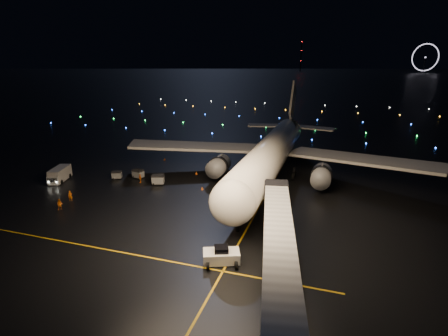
# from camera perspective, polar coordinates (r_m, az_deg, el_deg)

# --- Properties ---
(ground) EXTENTS (2000.00, 2000.00, 0.00)m
(ground) POSITION_cam_1_polar(r_m,az_deg,el_deg) (343.72, 14.47, 12.86)
(ground) COLOR black
(ground) RESTS_ON ground
(lane_centre) EXTENTS (0.25, 80.00, 0.02)m
(lane_centre) POSITION_cam_1_polar(r_m,az_deg,el_deg) (62.42, 6.98, -4.19)
(lane_centre) COLOR gold
(lane_centre) RESTS_ON ground
(lane_cross) EXTENTS (60.00, 0.25, 0.02)m
(lane_cross) POSITION_cam_1_polar(r_m,az_deg,el_deg) (48.03, -20.30, -12.06)
(lane_cross) COLOR gold
(lane_cross) RESTS_ON ground
(airliner) EXTENTS (62.24, 59.16, 17.56)m
(airliner) POSITION_cam_1_polar(r_m,az_deg,el_deg) (71.16, 8.38, 5.78)
(airliner) COLOR silver
(airliner) RESTS_ON ground
(pushback_tug) EXTENTS (4.74, 3.61, 2.01)m
(pushback_tug) POSITION_cam_1_polar(r_m,az_deg,el_deg) (41.80, -0.43, -13.94)
(pushback_tug) COLOR silver
(pushback_tug) RESTS_ON ground
(belt_loader) EXTENTS (7.06, 2.08, 3.40)m
(belt_loader) POSITION_cam_1_polar(r_m,az_deg,el_deg) (56.43, 0.76, -4.58)
(belt_loader) COLOR silver
(belt_loader) RESTS_ON ground
(service_truck) EXTENTS (4.33, 7.50, 2.63)m
(service_truck) POSITION_cam_1_polar(r_m,az_deg,el_deg) (75.47, -25.20, -0.90)
(service_truck) COLOR silver
(service_truck) RESTS_ON ground
(crew_a) EXTENTS (0.79, 0.73, 1.82)m
(crew_a) POSITION_cam_1_polar(r_m,az_deg,el_deg) (64.02, -23.81, -4.17)
(crew_a) COLOR orange
(crew_a) RESTS_ON ground
(crew_b) EXTENTS (1.13, 1.08, 1.84)m
(crew_b) POSITION_cam_1_polar(r_m,az_deg,el_deg) (60.92, -25.22, -5.41)
(crew_b) COLOR orange
(crew_b) RESTS_ON ground
(crew_c) EXTENTS (1.07, 0.96, 1.75)m
(crew_c) POSITION_cam_1_polar(r_m,az_deg,el_deg) (69.02, -13.53, -1.68)
(crew_c) COLOR orange
(crew_c) RESTS_ON ground
(safety_cone_0) EXTENTS (0.53, 0.53, 0.52)m
(safety_cone_0) POSITION_cam_1_polar(r_m,az_deg,el_deg) (63.97, -3.57, -3.31)
(safety_cone_0) COLOR orange
(safety_cone_0) RESTS_ON ground
(safety_cone_1) EXTENTS (0.60, 0.60, 0.54)m
(safety_cone_1) POSITION_cam_1_polar(r_m,az_deg,el_deg) (70.47, -1.24, -1.32)
(safety_cone_1) COLOR orange
(safety_cone_1) RESTS_ON ground
(safety_cone_2) EXTENTS (0.57, 0.57, 0.54)m
(safety_cone_2) POSITION_cam_1_polar(r_m,az_deg,el_deg) (72.61, -4.53, -0.81)
(safety_cone_2) COLOR orange
(safety_cone_2) RESTS_ON ground
(safety_cone_3) EXTENTS (0.56, 0.56, 0.55)m
(safety_cone_3) POSITION_cam_1_polar(r_m,az_deg,el_deg) (83.77, -9.66, 1.45)
(safety_cone_3) COLOR orange
(safety_cone_3) RESTS_ON ground
(ferris_wheel) EXTENTS (49.33, 16.80, 52.00)m
(ferris_wheel) POSITION_cam_1_polar(r_m,az_deg,el_deg) (776.37, 30.00, 15.22)
(ferris_wheel) COLOR black
(ferris_wheel) RESTS_ON ground
(radio_mast) EXTENTS (1.80, 1.80, 64.00)m
(radio_mast) POSITION_cam_1_polar(r_m,az_deg,el_deg) (786.63, 12.46, 17.46)
(radio_mast) COLOR black
(radio_mast) RESTS_ON ground
(taxiway_lights) EXTENTS (164.00, 92.00, 0.36)m
(taxiway_lights) POSITION_cam_1_polar(r_m,az_deg,el_deg) (151.60, 9.25, 8.43)
(taxiway_lights) COLOR black
(taxiway_lights) RESTS_ON ground
(baggage_cart_0) EXTENTS (2.61, 2.19, 1.90)m
(baggage_cart_0) POSITION_cam_1_polar(r_m,az_deg,el_deg) (67.50, -10.71, -1.86)
(baggage_cart_0) COLOR gray
(baggage_cart_0) RESTS_ON ground
(baggage_cart_1) EXTENTS (2.24, 1.77, 1.71)m
(baggage_cart_1) POSITION_cam_1_polar(r_m,az_deg,el_deg) (72.00, -13.84, -0.93)
(baggage_cart_1) COLOR gray
(baggage_cart_1) RESTS_ON ground
(baggage_cart_2) EXTENTS (2.19, 1.89, 1.56)m
(baggage_cart_2) POSITION_cam_1_polar(r_m,az_deg,el_deg) (72.74, -17.08, -1.08)
(baggage_cart_2) COLOR gray
(baggage_cart_2) RESTS_ON ground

